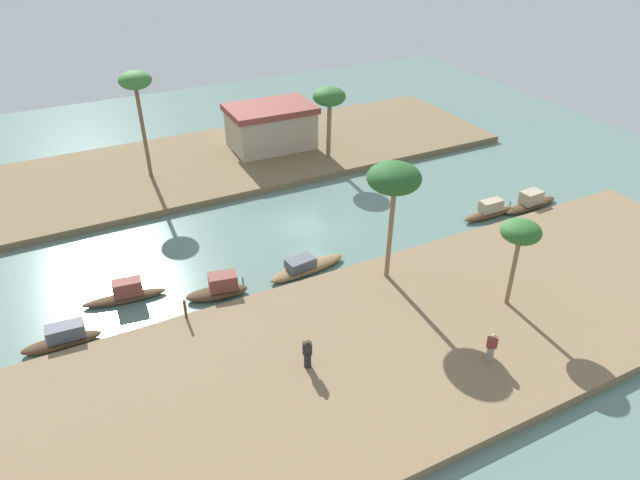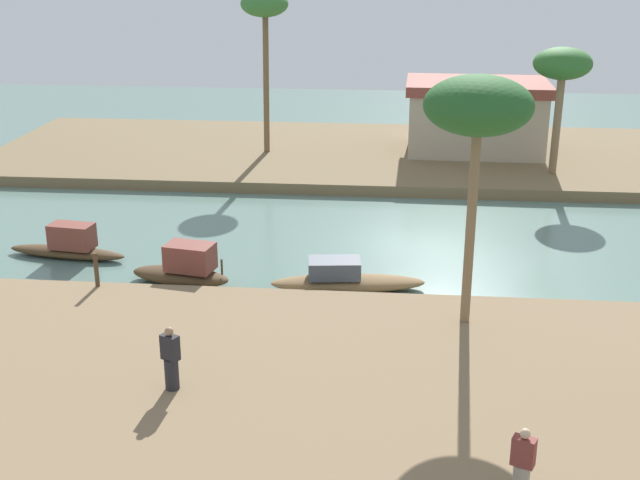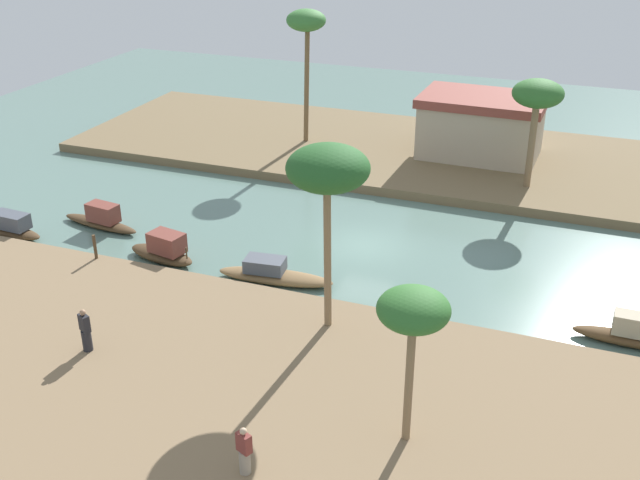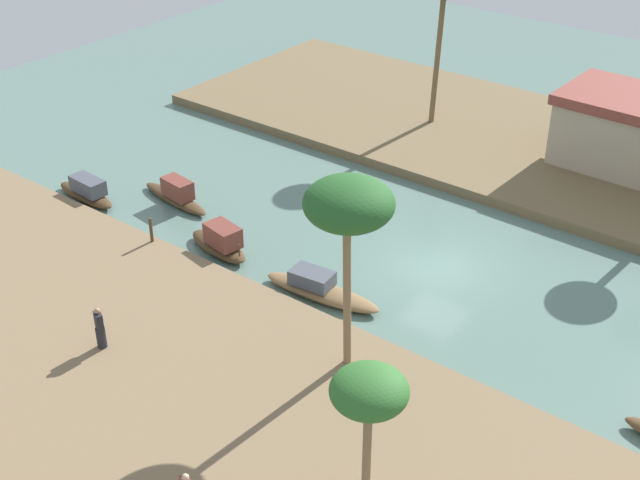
% 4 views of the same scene
% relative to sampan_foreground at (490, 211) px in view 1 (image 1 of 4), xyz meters
% --- Properties ---
extents(river_water, '(69.59, 69.59, 0.00)m').
position_rel_sampan_foreground_xyz_m(river_water, '(-11.75, 4.48, -0.47)').
color(river_water, slate).
rests_on(river_water, ground).
extents(riverbank_left, '(43.96, 13.58, 0.51)m').
position_rel_sampan_foreground_xyz_m(riverbank_left, '(-11.75, -8.34, -0.21)').
color(riverbank_left, '#846B4C').
rests_on(riverbank_left, ground).
extents(riverbank_right, '(43.96, 13.58, 0.51)m').
position_rel_sampan_foreground_xyz_m(riverbank_right, '(-11.75, 17.29, -0.21)').
color(riverbank_right, brown).
rests_on(riverbank_right, ground).
extents(sampan_foreground, '(4.22, 0.94, 1.28)m').
position_rel_sampan_foreground_xyz_m(sampan_foreground, '(0.00, 0.00, 0.00)').
color(sampan_foreground, brown).
rests_on(sampan_foreground, river_water).
extents(sampan_open_hull, '(4.83, 1.42, 1.33)m').
position_rel_sampan_foreground_xyz_m(sampan_open_hull, '(3.52, -0.33, -0.01)').
color(sampan_open_hull, '#47331E').
rests_on(sampan_open_hull, river_water).
extents(sampan_midstream, '(3.59, 1.83, 1.42)m').
position_rel_sampan_foreground_xyz_m(sampan_midstream, '(-19.69, -0.20, 0.07)').
color(sampan_midstream, '#47331E').
rests_on(sampan_midstream, river_water).
extents(sampan_with_red_awning, '(4.56, 1.47, 1.28)m').
position_rel_sampan_foreground_xyz_m(sampan_with_red_awning, '(-24.42, 1.82, -0.01)').
color(sampan_with_red_awning, '#47331E').
rests_on(sampan_with_red_awning, river_water).
extents(sampan_near_left_bank, '(5.15, 1.79, 1.06)m').
position_rel_sampan_foreground_xyz_m(sampan_near_left_bank, '(-14.35, -0.23, -0.10)').
color(sampan_near_left_bank, brown).
rests_on(sampan_near_left_bank, river_water).
extents(sampan_with_tall_canopy, '(3.86, 1.27, 1.22)m').
position_rel_sampan_foreground_xyz_m(sampan_with_tall_canopy, '(-27.97, -0.57, -0.00)').
color(sampan_with_tall_canopy, '#47331E').
rests_on(sampan_with_tall_canopy, river_water).
extents(person_on_near_bank, '(0.51, 0.46, 1.64)m').
position_rel_sampan_foreground_xyz_m(person_on_near_bank, '(-18.03, -7.98, 0.79)').
color(person_on_near_bank, '#232328').
rests_on(person_on_near_bank, riverbank_left).
extents(person_by_mooring, '(0.50, 0.43, 1.55)m').
position_rel_sampan_foreground_xyz_m(person_by_mooring, '(-10.17, -11.53, 0.76)').
color(person_by_mooring, gray).
rests_on(person_by_mooring, riverbank_left).
extents(mooring_post, '(0.14, 0.14, 1.12)m').
position_rel_sampan_foreground_xyz_m(mooring_post, '(-22.05, -1.88, 0.60)').
color(mooring_post, '#4C3823').
rests_on(mooring_post, riverbank_left).
extents(palm_tree_left_near, '(2.89, 2.89, 7.03)m').
position_rel_sampan_foreground_xyz_m(palm_tree_left_near, '(-10.69, -3.47, 6.17)').
color(palm_tree_left_near, '#7F6647').
rests_on(palm_tree_left_near, riverbank_left).
extents(palm_tree_left_far, '(2.06, 2.06, 5.02)m').
position_rel_sampan_foreground_xyz_m(palm_tree_left_far, '(-6.33, -8.53, 4.38)').
color(palm_tree_left_far, '#7F6647').
rests_on(palm_tree_left_far, riverbank_left).
extents(palm_tree_right_tall, '(2.63, 2.63, 5.83)m').
position_rel_sampan_foreground_xyz_m(palm_tree_right_tall, '(-5.50, 13.42, 4.99)').
color(palm_tree_right_tall, '#7F6647').
rests_on(palm_tree_right_tall, riverbank_right).
extents(palm_tree_right_short, '(2.36, 2.36, 8.03)m').
position_rel_sampan_foreground_xyz_m(palm_tree_right_short, '(-19.50, 16.71, 7.13)').
color(palm_tree_right_short, brown).
rests_on(palm_tree_right_short, riverbank_right).
extents(riverside_building, '(7.25, 4.99, 3.62)m').
position_rel_sampan_foreground_xyz_m(riverside_building, '(-8.83, 17.64, 1.88)').
color(riverside_building, tan).
rests_on(riverside_building, riverbank_right).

